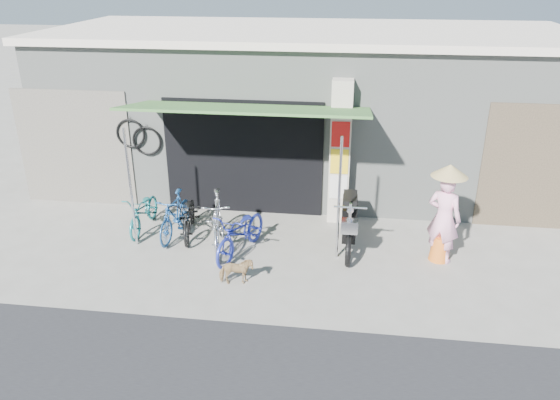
# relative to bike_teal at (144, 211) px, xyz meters

# --- Properties ---
(ground) EXTENTS (80.00, 80.00, 0.00)m
(ground) POSITION_rel_bike_teal_xyz_m (3.07, -1.42, -0.40)
(ground) COLOR gray
(ground) RESTS_ON ground
(bicycle_shop) EXTENTS (12.30, 5.30, 3.66)m
(bicycle_shop) POSITION_rel_bike_teal_xyz_m (3.06, 3.67, 1.43)
(bicycle_shop) COLOR gray
(bicycle_shop) RESTS_ON ground
(shop_pillar) EXTENTS (0.42, 0.44, 3.00)m
(shop_pillar) POSITION_rel_bike_teal_xyz_m (3.92, 1.03, 1.10)
(shop_pillar) COLOR beige
(shop_pillar) RESTS_ON ground
(awning) EXTENTS (4.60, 1.88, 2.72)m
(awning) POSITION_rel_bike_teal_xyz_m (2.16, 0.21, 2.11)
(awning) COLOR #35612B
(awning) RESTS_ON ground
(neighbour_right) EXTENTS (2.60, 0.06, 2.60)m
(neighbour_right) POSITION_rel_bike_teal_xyz_m (8.07, 1.17, 0.90)
(neighbour_right) COLOR brown
(neighbour_right) RESTS_ON ground
(neighbour_left) EXTENTS (2.60, 0.06, 2.60)m
(neighbour_left) POSITION_rel_bike_teal_xyz_m (-1.93, 1.17, 0.90)
(neighbour_left) COLOR #6B665B
(neighbour_left) RESTS_ON ground
(bike_teal) EXTENTS (0.56, 1.54, 0.80)m
(bike_teal) POSITION_rel_bike_teal_xyz_m (0.00, 0.00, 0.00)
(bike_teal) COLOR #1A7175
(bike_teal) RESTS_ON ground
(bike_blue) EXTENTS (0.57, 1.56, 0.92)m
(bike_blue) POSITION_rel_bike_teal_xyz_m (0.73, -0.21, 0.06)
(bike_blue) COLOR #1E4D8B
(bike_blue) RESTS_ON ground
(bike_black) EXTENTS (0.81, 1.62, 0.82)m
(bike_black) POSITION_rel_bike_teal_xyz_m (0.99, -0.10, 0.01)
(bike_black) COLOR black
(bike_black) RESTS_ON ground
(bike_silver) EXTENTS (0.86, 1.88, 1.09)m
(bike_silver) POSITION_rel_bike_teal_xyz_m (1.68, -0.57, 0.14)
(bike_silver) COLOR silver
(bike_silver) RESTS_ON ground
(bike_navy) EXTENTS (1.10, 1.83, 0.91)m
(bike_navy) POSITION_rel_bike_teal_xyz_m (2.18, -0.78, 0.05)
(bike_navy) COLOR #232FA0
(bike_navy) RESTS_ON ground
(street_dog) EXTENTS (0.63, 0.39, 0.49)m
(street_dog) POSITION_rel_bike_teal_xyz_m (2.30, -1.83, -0.16)
(street_dog) COLOR tan
(street_dog) RESTS_ON ground
(moped) EXTENTS (0.58, 2.05, 1.16)m
(moped) POSITION_rel_bike_teal_xyz_m (4.17, -0.16, 0.13)
(moped) COLOR black
(moped) RESTS_ON ground
(nun) EXTENTS (0.74, 0.66, 1.87)m
(nun) POSITION_rel_bike_teal_xyz_m (5.85, -0.50, 0.52)
(nun) COLOR #FBA9CA
(nun) RESTS_ON ground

